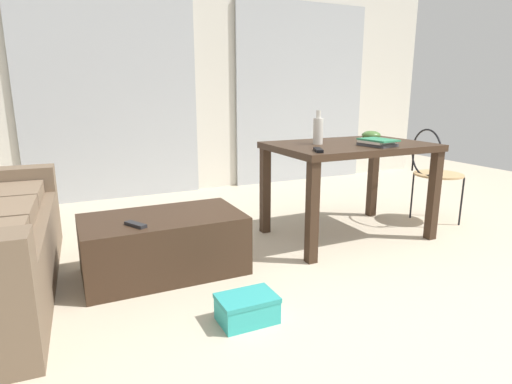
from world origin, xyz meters
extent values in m
plane|color=beige|center=(0.00, 1.38, 0.00)|extent=(8.53, 8.53, 0.00)
cube|color=silver|center=(0.00, 3.55, 1.30)|extent=(6.07, 0.10, 2.60)
cube|color=#B2B7BC|center=(-1.16, 3.47, 1.11)|extent=(1.82, 0.03, 2.21)
cube|color=#B2B7BC|center=(1.16, 3.47, 1.11)|extent=(1.82, 0.03, 2.21)
cube|color=#382619|center=(-1.17, 1.31, 0.19)|extent=(1.01, 0.57, 0.38)
cube|color=#382619|center=(0.35, 1.39, 0.73)|extent=(1.22, 0.82, 0.05)
cube|color=#382619|center=(-0.21, 1.03, 0.35)|extent=(0.07, 0.07, 0.71)
cube|color=#382619|center=(0.91, 1.03, 0.35)|extent=(0.07, 0.07, 0.71)
cube|color=#382619|center=(-0.21, 1.75, 0.35)|extent=(0.07, 0.07, 0.71)
cube|color=#382619|center=(0.91, 1.75, 0.35)|extent=(0.07, 0.07, 0.71)
cylinder|color=tan|center=(1.30, 1.35, 0.44)|extent=(0.42, 0.42, 0.02)
cylinder|color=black|center=(1.42, 1.18, 0.21)|extent=(0.02, 0.02, 0.43)
cylinder|color=black|center=(1.48, 1.46, 0.21)|extent=(0.02, 0.02, 0.43)
cylinder|color=black|center=(1.13, 1.24, 0.21)|extent=(0.02, 0.02, 0.43)
cylinder|color=black|center=(1.19, 1.52, 0.21)|extent=(0.02, 0.02, 0.43)
torus|color=black|center=(1.16, 1.38, 0.63)|extent=(0.10, 0.41, 0.41)
cylinder|color=black|center=(1.12, 1.20, 0.54)|extent=(0.02, 0.02, 0.19)
cylinder|color=black|center=(1.20, 1.56, 0.54)|extent=(0.02, 0.02, 0.19)
cylinder|color=beige|center=(0.09, 1.45, 0.86)|extent=(0.08, 0.08, 0.20)
cylinder|color=beige|center=(0.09, 1.45, 0.98)|extent=(0.04, 0.04, 0.06)
ellipsoid|color=#477033|center=(0.65, 1.51, 0.79)|extent=(0.15, 0.15, 0.08)
cube|color=#4C4C51|center=(0.43, 1.18, 0.77)|extent=(0.22, 0.28, 0.02)
cube|color=silver|center=(0.42, 1.18, 0.79)|extent=(0.20, 0.24, 0.02)
cube|color=#2D7F56|center=(0.43, 1.16, 0.80)|extent=(0.21, 0.28, 0.01)
cube|color=black|center=(-0.13, 1.11, 0.77)|extent=(0.11, 0.16, 0.02)
cube|color=#232326|center=(-1.36, 1.17, 0.39)|extent=(0.11, 0.16, 0.02)
cube|color=#33B2AD|center=(-0.93, 0.52, 0.06)|extent=(0.29, 0.20, 0.12)
cube|color=teal|center=(-0.93, 0.52, 0.13)|extent=(0.30, 0.21, 0.02)
camera|label=1|loc=(-1.72, -1.28, 1.16)|focal=29.60mm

